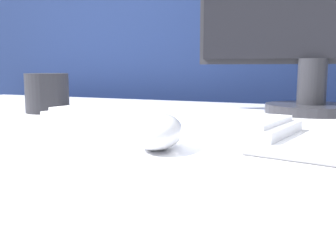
% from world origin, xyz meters
% --- Properties ---
extents(partition_panel, '(5.00, 0.03, 1.28)m').
position_xyz_m(partition_panel, '(0.00, 0.61, 0.64)').
color(partition_panel, navy).
rests_on(partition_panel, ground_plane).
extents(computer_mouse_near, '(0.08, 0.11, 0.04)m').
position_xyz_m(computer_mouse_near, '(-0.07, -0.19, 0.77)').
color(computer_mouse_near, white).
rests_on(computer_mouse_near, desk).
extents(keyboard, '(0.47, 0.22, 0.02)m').
position_xyz_m(keyboard, '(-0.15, 0.00, 0.76)').
color(keyboard, white).
rests_on(keyboard, desk).
extents(mug, '(0.10, 0.10, 0.09)m').
position_xyz_m(mug, '(-0.46, 0.07, 0.79)').
color(mug, '#232328').
rests_on(mug, desk).
extents(pen, '(0.15, 0.04, 0.01)m').
position_xyz_m(pen, '(0.11, -0.20, 0.75)').
color(pen, '#99999E').
rests_on(pen, desk).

